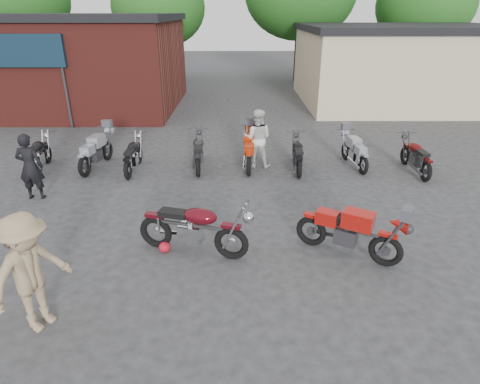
{
  "coord_description": "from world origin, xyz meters",
  "views": [
    {
      "loc": [
        0.13,
        -6.15,
        4.36
      ],
      "look_at": [
        0.14,
        1.5,
        0.9
      ],
      "focal_mm": 30.0,
      "sensor_mm": 36.0,
      "label": 1
    }
  ],
  "objects_px": {
    "row_bike_4": "(249,148)",
    "row_bike_5": "(298,153)",
    "person_light": "(257,139)",
    "row_bike_3": "(199,150)",
    "sportbike": "(350,229)",
    "row_bike_1": "(96,149)",
    "vintage_motorcycle": "(194,225)",
    "helmet": "(165,247)",
    "row_bike_6": "(354,150)",
    "row_bike_7": "(416,155)",
    "row_bike_2": "(133,153)",
    "person_tan": "(31,273)",
    "row_bike_0": "(38,153)",
    "person_dark": "(30,167)"
  },
  "relations": [
    {
      "from": "row_bike_4",
      "to": "row_bike_5",
      "type": "bearing_deg",
      "value": -98.33
    },
    {
      "from": "person_light",
      "to": "row_bike_3",
      "type": "height_order",
      "value": "person_light"
    },
    {
      "from": "sportbike",
      "to": "row_bike_5",
      "type": "distance_m",
      "value": 4.69
    },
    {
      "from": "sportbike",
      "to": "row_bike_1",
      "type": "height_order",
      "value": "sportbike"
    },
    {
      "from": "row_bike_3",
      "to": "row_bike_5",
      "type": "relative_size",
      "value": 1.05
    },
    {
      "from": "vintage_motorcycle",
      "to": "row_bike_1",
      "type": "height_order",
      "value": "vintage_motorcycle"
    },
    {
      "from": "helmet",
      "to": "row_bike_5",
      "type": "relative_size",
      "value": 0.13
    },
    {
      "from": "sportbike",
      "to": "row_bike_6",
      "type": "height_order",
      "value": "sportbike"
    },
    {
      "from": "row_bike_1",
      "to": "row_bike_7",
      "type": "relative_size",
      "value": 1.06
    },
    {
      "from": "person_light",
      "to": "row_bike_6",
      "type": "bearing_deg",
      "value": -169.51
    },
    {
      "from": "row_bike_3",
      "to": "row_bike_5",
      "type": "distance_m",
      "value": 2.96
    },
    {
      "from": "sportbike",
      "to": "person_light",
      "type": "xyz_separation_m",
      "value": [
        -1.57,
        4.96,
        0.3
      ]
    },
    {
      "from": "row_bike_5",
      "to": "sportbike",
      "type": "bearing_deg",
      "value": -172.67
    },
    {
      "from": "helmet",
      "to": "row_bike_2",
      "type": "relative_size",
      "value": 0.13
    },
    {
      "from": "sportbike",
      "to": "person_tan",
      "type": "xyz_separation_m",
      "value": [
        -5.1,
        -1.89,
        0.36
      ]
    },
    {
      "from": "person_tan",
      "to": "row_bike_7",
      "type": "bearing_deg",
      "value": -22.39
    },
    {
      "from": "row_bike_0",
      "to": "row_bike_3",
      "type": "xyz_separation_m",
      "value": [
        4.73,
        0.24,
        0.01
      ]
    },
    {
      "from": "row_bike_3",
      "to": "sportbike",
      "type": "bearing_deg",
      "value": -148.72
    },
    {
      "from": "person_tan",
      "to": "vintage_motorcycle",
      "type": "bearing_deg",
      "value": -17.26
    },
    {
      "from": "sportbike",
      "to": "row_bike_0",
      "type": "distance_m",
      "value": 9.29
    },
    {
      "from": "sportbike",
      "to": "row_bike_2",
      "type": "height_order",
      "value": "sportbike"
    },
    {
      "from": "vintage_motorcycle",
      "to": "person_light",
      "type": "xyz_separation_m",
      "value": [
        1.41,
        4.87,
        0.25
      ]
    },
    {
      "from": "person_tan",
      "to": "row_bike_6",
      "type": "xyz_separation_m",
      "value": [
        6.49,
        6.84,
        -0.42
      ]
    },
    {
      "from": "row_bike_0",
      "to": "row_bike_2",
      "type": "relative_size",
      "value": 1.02
    },
    {
      "from": "row_bike_6",
      "to": "row_bike_1",
      "type": "bearing_deg",
      "value": 82.7
    },
    {
      "from": "row_bike_2",
      "to": "row_bike_0",
      "type": "bearing_deg",
      "value": 90.04
    },
    {
      "from": "vintage_motorcycle",
      "to": "row_bike_7",
      "type": "relative_size",
      "value": 1.15
    },
    {
      "from": "row_bike_0",
      "to": "row_bike_7",
      "type": "relative_size",
      "value": 1.0
    },
    {
      "from": "person_tan",
      "to": "row_bike_2",
      "type": "distance_m",
      "value": 6.51
    },
    {
      "from": "row_bike_5",
      "to": "person_dark",
      "type": "bearing_deg",
      "value": 108.91
    },
    {
      "from": "row_bike_3",
      "to": "row_bike_7",
      "type": "height_order",
      "value": "row_bike_3"
    },
    {
      "from": "vintage_motorcycle",
      "to": "person_dark",
      "type": "bearing_deg",
      "value": 164.86
    },
    {
      "from": "vintage_motorcycle",
      "to": "row_bike_0",
      "type": "bearing_deg",
      "value": 154.03
    },
    {
      "from": "row_bike_1",
      "to": "row_bike_0",
      "type": "bearing_deg",
      "value": 107.08
    },
    {
      "from": "person_dark",
      "to": "row_bike_7",
      "type": "relative_size",
      "value": 0.9
    },
    {
      "from": "vintage_motorcycle",
      "to": "person_tan",
      "type": "xyz_separation_m",
      "value": [
        -2.13,
        -1.98,
        0.31
      ]
    },
    {
      "from": "person_tan",
      "to": "row_bike_1",
      "type": "xyz_separation_m",
      "value": [
        -1.32,
        6.75,
        -0.37
      ]
    },
    {
      "from": "person_dark",
      "to": "person_tan",
      "type": "relative_size",
      "value": 0.9
    },
    {
      "from": "sportbike",
      "to": "row_bike_1",
      "type": "bearing_deg",
      "value": 173.17
    },
    {
      "from": "sportbike",
      "to": "row_bike_7",
      "type": "bearing_deg",
      "value": 85.82
    },
    {
      "from": "row_bike_5",
      "to": "row_bike_4",
      "type": "bearing_deg",
      "value": 81.82
    },
    {
      "from": "row_bike_3",
      "to": "row_bike_4",
      "type": "height_order",
      "value": "row_bike_4"
    },
    {
      "from": "vintage_motorcycle",
      "to": "row_bike_3",
      "type": "bearing_deg",
      "value": 109.98
    },
    {
      "from": "sportbike",
      "to": "row_bike_3",
      "type": "relative_size",
      "value": 1.05
    },
    {
      "from": "vintage_motorcycle",
      "to": "row_bike_2",
      "type": "distance_m",
      "value": 5.06
    },
    {
      "from": "person_light",
      "to": "row_bike_5",
      "type": "xyz_separation_m",
      "value": [
        1.19,
        -0.28,
        -0.35
      ]
    },
    {
      "from": "row_bike_2",
      "to": "row_bike_6",
      "type": "distance_m",
      "value": 6.65
    },
    {
      "from": "helmet",
      "to": "row_bike_7",
      "type": "relative_size",
      "value": 0.12
    },
    {
      "from": "row_bike_4",
      "to": "row_bike_0",
      "type": "bearing_deg",
      "value": 95.65
    },
    {
      "from": "person_dark",
      "to": "row_bike_4",
      "type": "xyz_separation_m",
      "value": [
        5.49,
        2.28,
        -0.26
      ]
    }
  ]
}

